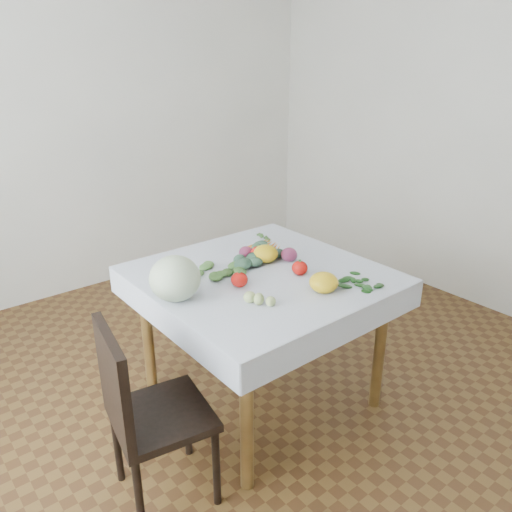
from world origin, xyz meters
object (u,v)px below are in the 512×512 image
at_px(table, 261,291).
at_px(carrot_bunch, 268,247).
at_px(chair, 142,407).
at_px(heirloom_back, 266,254).
at_px(cabbage, 175,278).

height_order(table, carrot_bunch, carrot_bunch).
xyz_separation_m(table, chair, (-0.80, -0.23, -0.17)).
xyz_separation_m(table, heirloom_back, (0.11, 0.10, 0.15)).
bearing_deg(carrot_bunch, heirloom_back, -135.19).
bearing_deg(chair, cabbage, 37.57).
distance_m(table, cabbage, 0.52).
bearing_deg(table, heirloom_back, 42.04).
distance_m(table, chair, 0.85).
bearing_deg(chair, heirloom_back, 19.88).
relative_size(table, chair, 1.19).
bearing_deg(carrot_bunch, chair, -156.24).
bearing_deg(cabbage, chair, -142.43).
distance_m(table, heirloom_back, 0.21).
xyz_separation_m(chair, cabbage, (0.32, 0.25, 0.38)).
relative_size(table, carrot_bunch, 3.80).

